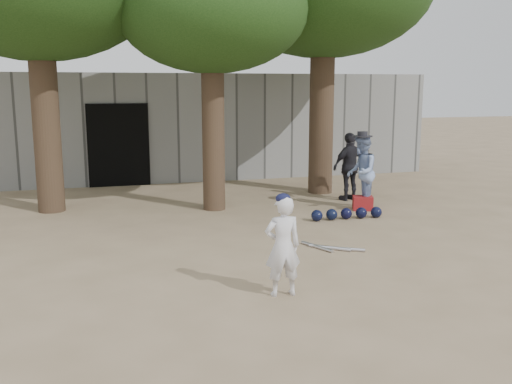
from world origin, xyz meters
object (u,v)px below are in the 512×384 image
object	(u,v)px
spectator_dark	(350,167)
boy_player	(283,246)
spectator_blue	(361,172)
red_bag	(363,203)

from	to	relation	value
spectator_dark	boy_player	bearing A→B (deg)	44.15
spectator_blue	spectator_dark	bearing A→B (deg)	-164.23
spectator_blue	red_bag	distance (m)	0.67
spectator_blue	red_bag	world-z (taller)	spectator_blue
boy_player	spectator_dark	distance (m)	6.51
boy_player	spectator_blue	distance (m)	5.59
spectator_dark	red_bag	bearing A→B (deg)	66.97
red_bag	spectator_dark	bearing A→B (deg)	79.62
spectator_blue	red_bag	size ratio (longest dim) A/B	3.87
boy_player	red_bag	xyz separation A→B (m)	(3.36, 4.36, -0.50)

